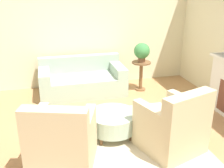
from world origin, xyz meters
name	(u,v)px	position (x,y,z in m)	size (l,w,h in m)	color
ground_plane	(111,139)	(0.00, 0.00, 0.00)	(16.00, 16.00, 0.00)	#AD7F51
wall_back	(84,28)	(0.00, 2.73, 1.40)	(9.34, 0.12, 2.80)	beige
rug	(111,139)	(0.00, 0.00, 0.01)	(2.74, 2.23, 0.01)	beige
couch	(82,80)	(-0.17, 2.10, 0.30)	(1.91, 0.98, 0.81)	#9EB29E
armchair_left	(62,143)	(-0.82, -0.52, 0.39)	(1.04, 1.03, 1.01)	#C6B289
armchair_right	(173,128)	(0.82, -0.52, 0.39)	(1.04, 1.03, 1.01)	#C6B289
ottoman_table	(113,121)	(0.05, 0.11, 0.27)	(0.81, 0.81, 0.40)	#9EB29E
side_table	(141,72)	(1.21, 1.93, 0.46)	(0.44, 0.44, 0.70)	brown
potted_plant_on_side_table	(142,51)	(1.21, 1.93, 0.95)	(0.37, 0.37, 0.45)	brown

